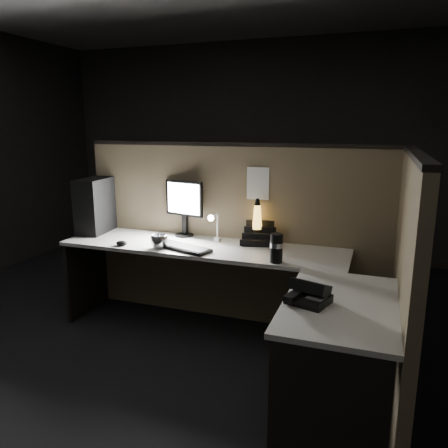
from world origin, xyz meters
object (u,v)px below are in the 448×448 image
(keyboard, at_px, (183,248))
(lava_lamp, at_px, (257,224))
(pc_tower, at_px, (97,205))
(desk_phone, at_px, (308,294))
(monitor, at_px, (184,203))

(keyboard, height_order, lava_lamp, lava_lamp)
(pc_tower, height_order, desk_phone, pc_tower)
(monitor, distance_m, lava_lamp, 0.67)
(keyboard, xyz_separation_m, lava_lamp, (0.48, 0.39, 0.14))
(monitor, distance_m, keyboard, 0.51)
(pc_tower, distance_m, lava_lamp, 1.46)
(lava_lamp, bearing_deg, desk_phone, -61.64)
(monitor, height_order, lava_lamp, monitor)
(pc_tower, bearing_deg, desk_phone, -32.31)
(monitor, bearing_deg, keyboard, -54.38)
(monitor, bearing_deg, lava_lamp, 11.99)
(pc_tower, bearing_deg, monitor, 1.84)
(lava_lamp, height_order, desk_phone, lava_lamp)
(pc_tower, height_order, lava_lamp, pc_tower)
(monitor, xyz_separation_m, lava_lamp, (0.65, -0.01, -0.14))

